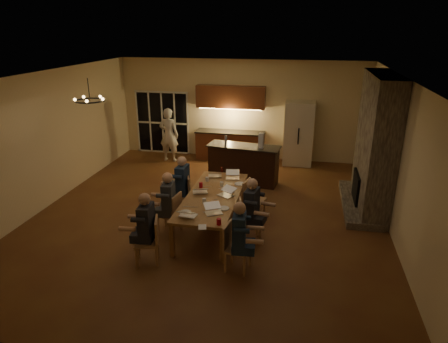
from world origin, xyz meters
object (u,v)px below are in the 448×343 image
at_px(person_right_near, 239,238).
at_px(plate_left, 185,212).
at_px(chair_left_mid, 169,213).
at_px(chair_left_near, 147,241).
at_px(mug_front, 204,201).
at_px(can_cola, 222,170).
at_px(bar_bottle, 226,140).
at_px(can_silver, 207,205).
at_px(dining_table, 213,211).
at_px(bar_blender, 261,141).
at_px(plate_far, 240,184).
at_px(laptop_a, 188,210).
at_px(standing_person, 169,135).
at_px(person_right_mid, 252,211).
at_px(person_left_mid, 169,204).
at_px(plate_near, 224,208).
at_px(laptop_f, 233,174).
at_px(chair_right_near, 238,248).
at_px(bar_island, 243,164).
at_px(laptop_e, 215,172).
at_px(mug_back, 207,179).
at_px(chair_right_mid, 250,220).
at_px(person_left_near, 147,228).
at_px(chair_right_far, 255,200).
at_px(person_left_far, 183,185).
at_px(chandelier, 90,101).
at_px(can_right, 233,189).
at_px(chair_left_far, 180,194).
at_px(redcup_mid, 201,185).
at_px(laptop_d, 225,191).
at_px(mug_mid, 222,184).
at_px(laptop_c, 200,188).
at_px(redcup_near, 219,222).

distance_m(person_right_near, plate_left, 1.35).
bearing_deg(chair_left_mid, chair_left_near, 7.21).
distance_m(mug_front, can_cola, 1.89).
bearing_deg(bar_bottle, can_silver, -84.95).
relative_size(dining_table, bar_blender, 7.05).
bearing_deg(plate_far, laptop_a, -111.44).
relative_size(standing_person, laptop_a, 5.44).
bearing_deg(person_right_mid, bar_blender, 13.43).
distance_m(person_left_mid, plate_near, 1.21).
xyz_separation_m(laptop_f, plate_far, (0.23, -0.31, -0.10)).
distance_m(chair_left_near, chair_right_near, 1.70).
relative_size(bar_island, laptop_e, 6.22).
bearing_deg(chair_right_near, mug_back, 35.09).
height_order(chair_right_mid, person_left_near, person_left_near).
relative_size(person_right_near, can_silver, 11.50).
bearing_deg(plate_left, standing_person, 112.20).
bearing_deg(chair_right_far, person_left_far, 103.79).
relative_size(chandelier, can_cola, 5.01).
bearing_deg(person_left_near, chair_left_near, -3.15).
xyz_separation_m(bar_island, can_silver, (-0.21, -3.36, 0.27)).
bearing_deg(chandelier, standing_person, 89.30).
xyz_separation_m(can_right, plate_far, (0.08, 0.48, -0.05)).
height_order(person_right_near, mug_front, person_right_near).
xyz_separation_m(dining_table, chair_left_far, (-0.93, 0.57, 0.07)).
bearing_deg(redcup_mid, can_silver, -68.53).
relative_size(person_left_far, standing_person, 0.79).
xyz_separation_m(chair_right_near, plate_left, (-1.15, 0.58, 0.31)).
bearing_deg(person_right_mid, laptop_d, 62.25).
bearing_deg(mug_mid, can_silver, -92.61).
bearing_deg(can_right, laptop_c, -166.28).
distance_m(chair_right_far, laptop_f, 0.85).
relative_size(mug_front, bar_blender, 0.25).
bearing_deg(chair_left_near, mug_back, 149.28).
bearing_deg(laptop_d, plate_far, 107.19).
distance_m(redcup_near, can_silver, 0.78).
bearing_deg(bar_island, chair_left_far, -110.98).
xyz_separation_m(laptop_f, redcup_mid, (-0.60, -0.69, -0.05)).
distance_m(redcup_mid, plate_left, 1.31).
height_order(can_silver, plate_far, can_silver).
bearing_deg(laptop_e, bar_bottle, -99.43).
xyz_separation_m(laptop_c, bar_bottle, (0.03, 2.71, 0.34)).
relative_size(mug_front, redcup_mid, 0.83).
distance_m(laptop_e, bar_bottle, 1.71).
relative_size(laptop_e, plate_left, 1.39).
xyz_separation_m(redcup_mid, bar_bottle, (0.09, 2.44, 0.39)).
xyz_separation_m(person_right_mid, mug_back, (-1.22, 1.24, 0.11)).
relative_size(can_silver, can_right, 1.00).
distance_m(redcup_mid, plate_near, 1.22).
distance_m(person_left_far, bar_blender, 2.64).
xyz_separation_m(chair_left_mid, chair_right_far, (1.70, 1.04, 0.00)).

